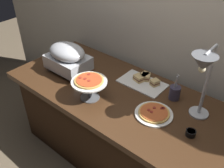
{
  "coord_description": "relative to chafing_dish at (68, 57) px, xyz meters",
  "views": [
    {
      "loc": [
        1.01,
        -1.28,
        1.99
      ],
      "look_at": [
        -0.06,
        0.0,
        0.81
      ],
      "focal_mm": 40.62,
      "sensor_mm": 36.0,
      "label": 1
    }
  ],
  "objects": [
    {
      "name": "pizza_plate_center",
      "position": [
        0.41,
        -0.15,
        -0.01
      ],
      "size": [
        0.27,
        0.27,
        0.18
      ],
      "color": "#595B60",
      "rests_on": "buffet_table"
    },
    {
      "name": "buffet_table",
      "position": [
        0.53,
        0.05,
        -0.53
      ],
      "size": [
        1.9,
        0.84,
        0.76
      ],
      "color": "#422816",
      "rests_on": "ground_plane"
    },
    {
      "name": "chafing_dish",
      "position": [
        0.0,
        0.0,
        0.0
      ],
      "size": [
        0.37,
        0.27,
        0.27
      ],
      "color": "#B7BABF",
      "rests_on": "buffet_table"
    },
    {
      "name": "utensil_holder",
      "position": [
        0.91,
        0.26,
        -0.09
      ],
      "size": [
        0.08,
        0.08,
        0.23
      ],
      "color": "#383347",
      "rests_on": "buffet_table"
    },
    {
      "name": "sandwich_platter",
      "position": [
        0.61,
        0.29,
        -0.13
      ],
      "size": [
        0.39,
        0.23,
        0.06
      ],
      "color": "white",
      "rests_on": "buffet_table"
    },
    {
      "name": "heat_lamp",
      "position": [
        1.14,
        0.09,
        0.28
      ],
      "size": [
        0.15,
        0.31,
        0.56
      ],
      "color": "#B7BABF",
      "rests_on": "buffet_table"
    },
    {
      "name": "pizza_plate_front",
      "position": [
        0.9,
        0.0,
        -0.14
      ],
      "size": [
        0.28,
        0.28,
        0.03
      ],
      "color": "white",
      "rests_on": "buffet_table"
    },
    {
      "name": "back_wall",
      "position": [
        0.53,
        0.55,
        0.29
      ],
      "size": [
        4.4,
        0.04,
        2.4
      ],
      "primitive_type": "cube",
      "color": "beige",
      "rests_on": "ground_plane"
    },
    {
      "name": "sauce_cup_near",
      "position": [
        1.19,
        -0.02,
        -0.13
      ],
      "size": [
        0.07,
        0.07,
        0.04
      ],
      "color": "black",
      "rests_on": "buffet_table"
    },
    {
      "name": "ground_plane",
      "position": [
        0.53,
        0.05,
        -0.91
      ],
      "size": [
        8.0,
        8.0,
        0.0
      ],
      "primitive_type": "plane",
      "color": "brown"
    }
  ]
}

